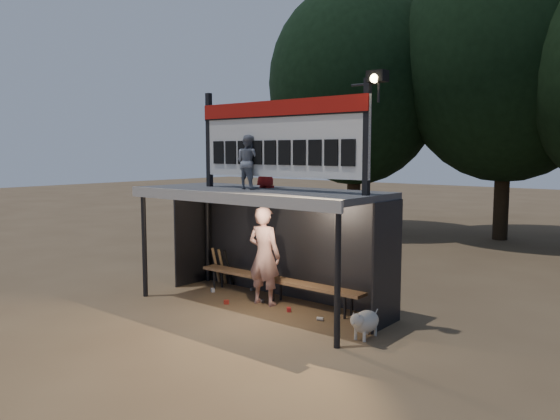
{
  "coord_description": "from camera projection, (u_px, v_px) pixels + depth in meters",
  "views": [
    {
      "loc": [
        6.9,
        -7.82,
        3.04
      ],
      "look_at": [
        0.2,
        0.4,
        1.9
      ],
      "focal_mm": 35.0,
      "sensor_mm": 36.0,
      "label": 1
    }
  ],
  "objects": [
    {
      "name": "tree_left",
      "position": [
        355.0,
        85.0,
        20.32
      ],
      "size": [
        6.46,
        6.46,
        9.27
      ],
      "color": "#302115",
      "rests_on": "ground"
    },
    {
      "name": "child_b",
      "position": [
        266.0,
        164.0,
        10.81
      ],
      "size": [
        0.48,
        0.32,
        0.95
      ],
      "primitive_type": "imported",
      "rotation": [
        0.0,
        0.0,
        3.09
      ],
      "color": "#A31A19",
      "rests_on": "dugout_shelter"
    },
    {
      "name": "tree_mid",
      "position": [
        507.0,
        58.0,
        18.26
      ],
      "size": [
        7.22,
        7.22,
        10.36
      ],
      "color": "black",
      "rests_on": "ground"
    },
    {
      "name": "child_a",
      "position": [
        248.0,
        162.0,
        10.45
      ],
      "size": [
        0.51,
        0.4,
        1.04
      ],
      "primitive_type": "imported",
      "rotation": [
        0.0,
        0.0,
        3.12
      ],
      "color": "gray",
      "rests_on": "dugout_shelter"
    },
    {
      "name": "dog",
      "position": [
        365.0,
        322.0,
        8.88
      ],
      "size": [
        0.36,
        0.81,
        0.49
      ],
      "color": "silver",
      "rests_on": "ground"
    },
    {
      "name": "litter",
      "position": [
        283.0,
        306.0,
        10.67
      ],
      "size": [
        3.86,
        1.25,
        0.08
      ],
      "color": "red",
      "rests_on": "ground"
    },
    {
      "name": "bats",
      "position": [
        222.0,
        266.0,
        12.43
      ],
      "size": [
        0.47,
        0.32,
        0.84
      ],
      "color": "#A77C4E",
      "rests_on": "ground"
    },
    {
      "name": "scoreboard_assembly",
      "position": [
        281.0,
        136.0,
        9.97
      ],
      "size": [
        4.1,
        0.27,
        1.99
      ],
      "color": "black",
      "rests_on": "dugout_shelter"
    },
    {
      "name": "ground",
      "position": [
        259.0,
        307.0,
        10.69
      ],
      "size": [
        80.0,
        80.0,
        0.0
      ],
      "primitive_type": "plane",
      "color": "brown",
      "rests_on": "ground"
    },
    {
      "name": "dugout_shelter",
      "position": [
        267.0,
        213.0,
        10.68
      ],
      "size": [
        5.1,
        2.08,
        2.32
      ],
      "color": "#414244",
      "rests_on": "ground"
    },
    {
      "name": "player",
      "position": [
        264.0,
        255.0,
        10.81
      ],
      "size": [
        0.76,
        0.54,
        1.97
      ],
      "primitive_type": "imported",
      "rotation": [
        0.0,
        0.0,
        3.24
      ],
      "color": "silver",
      "rests_on": "ground"
    },
    {
      "name": "bench",
      "position": [
        277.0,
        280.0,
        11.07
      ],
      "size": [
        4.0,
        0.35,
        0.48
      ],
      "color": "#986E48",
      "rests_on": "ground"
    }
  ]
}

